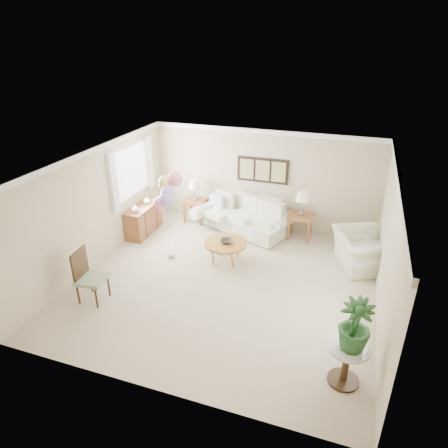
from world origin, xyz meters
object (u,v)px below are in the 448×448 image
armchair (362,250)px  accent_chair (88,275)px  sofa (245,217)px  balloon_cluster (167,192)px  coffee_table (226,244)px

armchair → accent_chair: size_ratio=1.17×
sofa → armchair: (2.96, -0.92, 0.04)m
accent_chair → armchair: bearing=31.2°
armchair → balloon_cluster: (-4.16, -1.05, 1.24)m
armchair → accent_chair: 5.80m
coffee_table → armchair: (2.92, 0.77, -0.05)m
sofa → balloon_cluster: balloon_cluster is taller
armchair → accent_chair: bearing=97.8°
accent_chair → balloon_cluster: size_ratio=0.51×
sofa → armchair: bearing=-17.2°
accent_chair → balloon_cluster: bearing=67.8°
coffee_table → balloon_cluster: size_ratio=0.47×
sofa → coffee_table: sofa is taller
accent_chair → balloon_cluster: 2.37m
coffee_table → balloon_cluster: (-1.25, -0.28, 1.19)m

